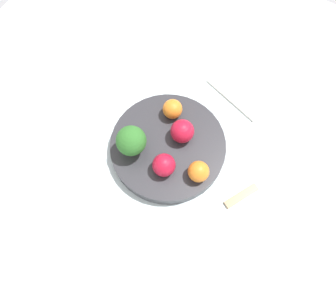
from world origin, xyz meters
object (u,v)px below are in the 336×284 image
bowl (168,147)px  orange_front (173,109)px  apple_red (182,131)px  napkin (246,86)px  broccoli (131,141)px  orange_back (199,172)px  apple_green (164,165)px  spoon (241,196)px

bowl → orange_front: size_ratio=5.77×
apple_red → napkin: bearing=-107.0°
bowl → napkin: size_ratio=1.39×
orange_front → napkin: size_ratio=0.24×
bowl → broccoli: size_ratio=3.29×
orange_front → napkin: bearing=-122.7°
broccoli → apple_red: bearing=-132.8°
orange_back → napkin: (0.01, -0.26, -0.05)m
bowl → apple_red: 0.05m
broccoli → orange_back: bearing=-172.2°
apple_red → orange_front: apple_red is taller
apple_green → spoon: apple_green is taller
apple_red → apple_green: 0.08m
napkin → orange_back: bearing=91.9°
napkin → spoon: same height
broccoli → apple_green: (-0.08, 0.00, -0.02)m
orange_front → broccoli: bearing=76.5°
apple_green → orange_front: (0.05, -0.12, -0.00)m
orange_back → apple_red: bearing=-39.8°
broccoli → orange_back: (-0.14, -0.02, -0.02)m
napkin → orange_front: bearing=57.3°
apple_green → orange_front: size_ratio=1.10×
apple_green → orange_front: 0.13m
napkin → spoon: bearing=113.0°
broccoli → napkin: 0.32m
bowl → orange_front: 0.08m
orange_front → napkin: orange_front is taller
orange_back → napkin: bearing=-88.1°
spoon → orange_front: bearing=-20.8°
apple_green → spoon: 0.17m
bowl → orange_back: 0.10m
apple_red → apple_green: size_ratio=1.06×
apple_red → bowl: bearing=61.7°
apple_green → napkin: bearing=-101.2°
bowl → orange_front: (0.03, -0.07, 0.04)m
apple_red → spoon: 0.18m
broccoli → spoon: 0.25m
apple_red → spoon: size_ratio=0.65×
orange_front → orange_back: same height
napkin → spoon: 0.27m
broccoli → apple_green: size_ratio=1.60×
bowl → orange_back: (-0.09, 0.03, 0.04)m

